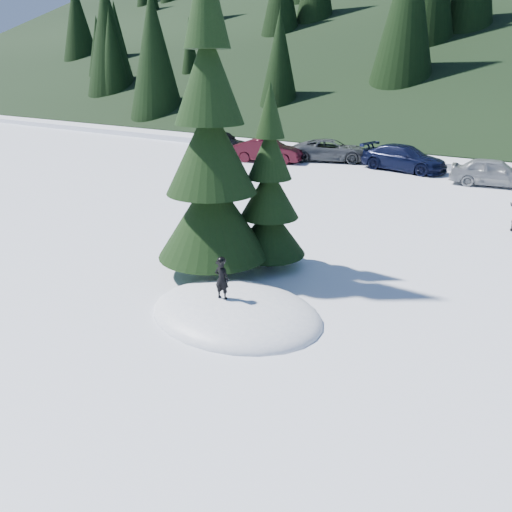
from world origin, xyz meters
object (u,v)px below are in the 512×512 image
Objects in this scene: car_3 at (404,158)px; car_4 at (494,172)px; child_skier at (222,279)px; car_0 at (222,141)px; spruce_short at (269,199)px; car_2 at (331,150)px; car_1 at (268,151)px; spruce_tall at (211,160)px.

car_3 is 1.23× the size of car_4.
car_0 is (-16.75, 20.46, -0.23)m from child_skier.
spruce_short reaches higher than car_0.
spruce_short is 1.23× the size of car_0.
car_0 is 0.85× the size of car_3.
car_0 reaches higher than car_3.
spruce_short is at bearing -164.77° from car_3.
car_1 is at bearing 109.32° from car_2.
spruce_tall reaches higher than car_2.
child_skier is 26.44m from car_0.
spruce_tall is 23.75m from car_0.
car_1 is at bearing -101.91° from car_0.
car_0 is at bearing 99.72° from car_3.
car_3 is at bearing -117.24° from car_2.
car_3 is (5.06, -0.50, 0.04)m from car_2.
car_0 reaches higher than car_4.
car_1 is at bearing 124.39° from spruce_short.
spruce_short is at bearing -179.70° from car_2.
spruce_tall is at bearing -125.54° from spruce_short.
spruce_short is 16.34m from car_4.
car_0 is at bearing 53.64° from car_1.
car_4 is (13.46, 0.85, -0.03)m from car_1.
child_skier is 0.24× the size of car_4.
car_3 reaches higher than car_4.
child_skier is 21.05m from car_3.
car_3 is at bearing 97.03° from spruce_short.
car_1 is (-10.36, 15.14, -1.36)m from spruce_short.
car_0 reaches higher than car_2.
car_4 is (2.12, 19.42, -0.26)m from child_skier.
spruce_short reaches higher than car_4.
car_2 is (-7.20, 17.88, -1.40)m from spruce_short.
spruce_tall is 8.73× the size of child_skier.
car_1 is at bearing 113.49° from car_3.
spruce_tall reaches higher than spruce_short.
car_0 reaches higher than child_skier.
car_3 is at bearing -91.71° from child_skier.
child_skier is 0.22× the size of car_1.
car_2 is (-8.18, 21.31, -0.27)m from child_skier.
car_0 is 0.87× the size of car_2.
spruce_short is at bearing 54.46° from spruce_tall.
spruce_tall is 2.06× the size of car_4.
car_1 is (-9.36, 16.54, -2.58)m from spruce_tall.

